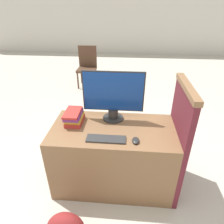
{
  "coord_description": "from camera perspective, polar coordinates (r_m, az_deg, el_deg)",
  "views": [
    {
      "loc": [
        0.14,
        -1.37,
        1.9
      ],
      "look_at": [
        -0.01,
        0.3,
        0.96
      ],
      "focal_mm": 32.0,
      "sensor_mm": 36.0,
      "label": 1
    }
  ],
  "objects": [
    {
      "name": "desk",
      "position": [
        2.29,
        0.24,
        -12.44
      ],
      "size": [
        1.28,
        0.67,
        0.75
      ],
      "color": "brown",
      "rests_on": "ground_plane"
    },
    {
      "name": "mouse",
      "position": [
        1.89,
        6.78,
        -8.09
      ],
      "size": [
        0.07,
        0.11,
        0.03
      ],
      "color": "#262626",
      "rests_on": "desk"
    },
    {
      "name": "ground_plane",
      "position": [
        2.35,
        -0.52,
        -24.76
      ],
      "size": [
        20.0,
        20.0,
        0.0
      ],
      "primitive_type": "plane",
      "color": "#BCB7A8"
    },
    {
      "name": "wall_back",
      "position": [
        8.23,
        4.39,
        25.87
      ],
      "size": [
        12.0,
        0.06,
        2.8
      ],
      "color": "beige",
      "rests_on": "ground_plane"
    },
    {
      "name": "book_stack",
      "position": [
        2.16,
        -10.82,
        -1.39
      ],
      "size": [
        0.18,
        0.27,
        0.14
      ],
      "color": "#B72D28",
      "rests_on": "desk"
    },
    {
      "name": "carrel_divider",
      "position": [
        2.19,
        18.09,
        -7.73
      ],
      "size": [
        0.07,
        0.68,
        1.25
      ],
      "color": "#5B1E28",
      "rests_on": "ground_plane"
    },
    {
      "name": "monitor",
      "position": [
        2.09,
        0.36,
        4.54
      ],
      "size": [
        0.64,
        0.23,
        0.55
      ],
      "color": "#282828",
      "rests_on": "desk"
    },
    {
      "name": "keyboard",
      "position": [
        1.9,
        -1.72,
        -7.71
      ],
      "size": [
        0.37,
        0.12,
        0.02
      ],
      "color": "#2D2D2D",
      "rests_on": "desk"
    },
    {
      "name": "far_chair",
      "position": [
        5.04,
        -7.11,
        13.26
      ],
      "size": [
        0.44,
        0.44,
        0.95
      ],
      "rotation": [
        0.0,
        0.0,
        0.73
      ],
      "color": "#4C3323",
      "rests_on": "ground_plane"
    }
  ]
}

